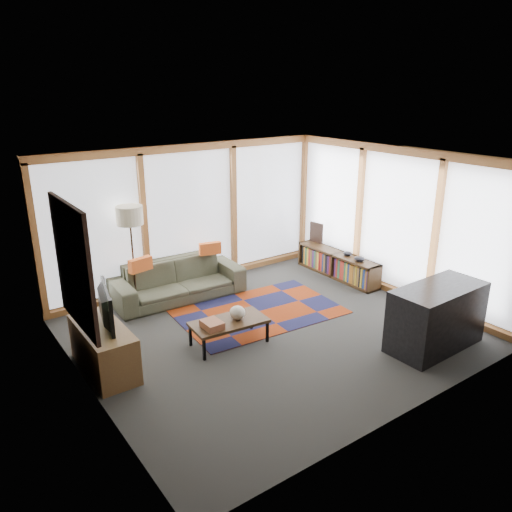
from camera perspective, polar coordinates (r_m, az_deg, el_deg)
ground at (r=7.72m, az=1.74°, el=-8.54°), size 5.50×5.50×0.00m
room_envelope at (r=7.85m, az=2.26°, el=4.04°), size 5.52×5.02×2.62m
rug at (r=8.31m, az=0.34°, el=-6.36°), size 2.73×1.87×0.01m
sofa at (r=8.82m, az=-8.89°, el=-2.74°), size 2.32×1.00×0.66m
pillow_left at (r=8.38m, az=-13.07°, el=-0.96°), size 0.42×0.20×0.22m
pillow_right at (r=9.01m, az=-5.27°, el=0.87°), size 0.41×0.21×0.22m
floor_lamp at (r=8.49m, az=-13.88°, el=-0.12°), size 0.44×0.44×1.73m
coffee_table at (r=7.29m, az=-3.09°, el=-8.70°), size 1.13×0.64×0.36m
book_stack at (r=7.01m, az=-5.03°, el=-7.82°), size 0.25×0.31×0.10m
vase at (r=7.22m, az=-2.14°, el=-6.48°), size 0.26×0.26×0.20m
bookshelf at (r=9.84m, az=9.27°, el=-0.98°), size 0.35×1.94×0.49m
bowl_a at (r=9.35m, az=11.74°, el=-0.32°), size 0.21×0.21×0.10m
bowl_b at (r=9.63m, az=10.42°, el=0.29°), size 0.17×0.17×0.08m
shelf_picture at (r=10.30m, az=6.91°, el=2.68°), size 0.09×0.32×0.41m
tv_console at (r=6.90m, az=-17.00°, el=-10.07°), size 0.52×1.25×0.63m
television at (r=6.70m, az=-17.37°, el=-5.57°), size 0.32×0.89×0.51m
bar_counter at (r=7.54m, az=19.91°, el=-6.57°), size 1.46×0.71×0.92m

